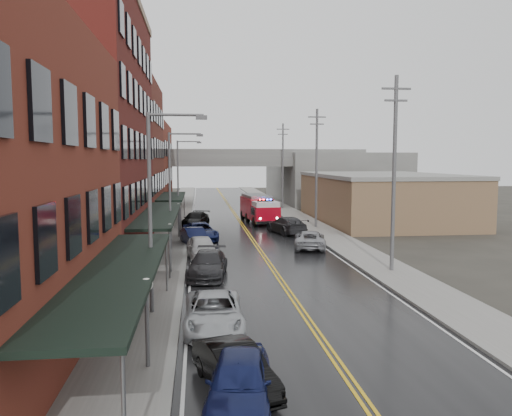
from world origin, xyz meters
TOP-DOWN VIEW (x-y plane):
  - ground at (0.00, 0.00)m, footprint 220.00×220.00m
  - road at (0.00, 30.00)m, footprint 11.00×160.00m
  - sidewalk_left at (-7.30, 30.00)m, footprint 3.00×160.00m
  - sidewalk_right at (7.30, 30.00)m, footprint 3.00×160.00m
  - curb_left at (-5.65, 30.00)m, footprint 0.30×160.00m
  - curb_right at (5.65, 30.00)m, footprint 0.30×160.00m
  - brick_building_b at (-13.30, 23.00)m, footprint 9.00×20.00m
  - brick_building_c at (-13.30, 40.50)m, footprint 9.00×15.00m
  - brick_building_far at (-13.30, 58.00)m, footprint 9.00×20.00m
  - tan_building at (16.00, 40.00)m, footprint 14.00×22.00m
  - right_far_block at (18.00, 70.00)m, footprint 18.00×30.00m
  - awning_0 at (-7.49, 4.00)m, footprint 2.60×16.00m
  - awning_1 at (-7.49, 23.00)m, footprint 2.60×18.00m
  - awning_2 at (-7.49, 40.50)m, footprint 2.60×13.00m
  - globe_lamp_0 at (-6.40, 2.00)m, footprint 0.44×0.44m
  - globe_lamp_1 at (-6.40, 16.00)m, footprint 0.44×0.44m
  - globe_lamp_2 at (-6.40, 30.00)m, footprint 0.44×0.44m
  - street_lamp_0 at (-6.55, 8.00)m, footprint 2.64×0.22m
  - street_lamp_1 at (-6.55, 24.00)m, footprint 2.64×0.22m
  - street_lamp_2 at (-6.55, 40.00)m, footprint 2.64×0.22m
  - utility_pole_0 at (7.20, 15.00)m, footprint 1.80×0.24m
  - utility_pole_1 at (7.20, 35.00)m, footprint 1.80×0.24m
  - utility_pole_2 at (7.20, 55.00)m, footprint 1.80×0.24m
  - overpass at (0.00, 62.00)m, footprint 40.00×10.00m
  - fire_truck at (2.02, 40.03)m, footprint 4.09×8.55m
  - parked_car_left_0 at (-3.60, -0.80)m, footprint 2.38×4.64m
  - parked_car_left_1 at (-3.65, 0.30)m, footprint 2.65×4.38m
  - parked_car_left_2 at (-4.11, 5.80)m, footprint 2.45×5.20m
  - parked_car_left_3 at (-4.16, 15.08)m, footprint 2.78×5.46m
  - parked_car_left_4 at (-4.46, 20.42)m, footprint 2.44×4.97m
  - parked_car_left_5 at (-5.00, 25.99)m, footprint 2.54×4.66m
  - parked_car_left_6 at (-4.54, 28.80)m, footprint 3.44×5.84m
  - parked_car_left_7 at (-5.00, 37.67)m, footprint 3.51×5.60m
  - parked_car_right_0 at (4.02, 23.80)m, footprint 3.36×5.47m
  - parked_car_right_1 at (3.60, 31.85)m, footprint 3.60×5.97m
  - parked_car_right_2 at (3.90, 41.80)m, footprint 1.90×4.07m
  - parked_car_right_3 at (3.66, 52.20)m, footprint 3.09×5.34m

SIDE VIEW (x-z plane):
  - ground at x=0.00m, z-range 0.00..0.00m
  - road at x=0.00m, z-range 0.00..0.02m
  - sidewalk_left at x=-7.30m, z-range 0.00..0.15m
  - sidewalk_right at x=7.30m, z-range 0.00..0.15m
  - curb_left at x=-5.65m, z-range 0.00..0.15m
  - curb_right at x=5.65m, z-range 0.00..0.15m
  - parked_car_right_2 at x=3.90m, z-range 0.00..1.35m
  - parked_car_left_1 at x=-3.65m, z-range 0.00..1.36m
  - parked_car_right_0 at x=4.02m, z-range 0.00..1.42m
  - parked_car_left_2 at x=-4.11m, z-range 0.00..1.44m
  - parked_car_left_5 at x=-5.00m, z-range 0.00..1.46m
  - parked_car_left_7 at x=-5.00m, z-range 0.00..1.51m
  - parked_car_left_0 at x=-3.60m, z-range 0.00..1.51m
  - parked_car_left_3 at x=-4.16m, z-range 0.00..1.52m
  - parked_car_left_6 at x=-4.54m, z-range 0.00..1.53m
  - parked_car_right_1 at x=3.60m, z-range 0.00..1.62m
  - parked_car_left_4 at x=-4.46m, z-range 0.00..1.63m
  - parked_car_right_3 at x=3.66m, z-range 0.00..1.66m
  - fire_truck at x=2.02m, z-range 0.13..3.16m
  - globe_lamp_0 at x=-6.40m, z-range 0.75..3.87m
  - globe_lamp_1 at x=-6.40m, z-range 0.75..3.87m
  - globe_lamp_2 at x=-6.40m, z-range 0.75..3.87m
  - tan_building at x=16.00m, z-range 0.00..5.00m
  - awning_2 at x=-7.49m, z-range 1.44..4.53m
  - awning_0 at x=-7.49m, z-range 1.44..4.53m
  - awning_1 at x=-7.49m, z-range 1.44..4.53m
  - right_far_block at x=18.00m, z-range 0.00..8.00m
  - street_lamp_0 at x=-6.55m, z-range 0.69..9.69m
  - street_lamp_1 at x=-6.55m, z-range 0.69..9.69m
  - street_lamp_2 at x=-6.55m, z-range 0.69..9.69m
  - overpass at x=0.00m, z-range 2.24..9.74m
  - brick_building_far at x=-13.30m, z-range 0.00..12.00m
  - utility_pole_0 at x=7.20m, z-range 0.31..12.31m
  - utility_pole_1 at x=7.20m, z-range 0.31..12.31m
  - utility_pole_2 at x=7.20m, z-range 0.31..12.31m
  - brick_building_c at x=-13.30m, z-range 0.00..15.00m
  - brick_building_b at x=-13.30m, z-range 0.00..18.00m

